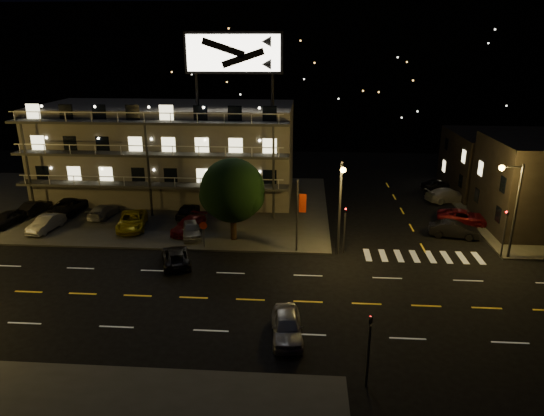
# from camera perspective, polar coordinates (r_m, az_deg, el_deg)

# --- Properties ---
(ground) EXTENTS (140.00, 140.00, 0.00)m
(ground) POSITION_cam_1_polar(r_m,az_deg,el_deg) (34.53, -5.92, -10.57)
(ground) COLOR black
(ground) RESTS_ON ground
(curb_nw) EXTENTS (44.00, 24.00, 0.15)m
(curb_nw) POSITION_cam_1_polar(r_m,az_deg,el_deg) (55.93, -16.68, 0.45)
(curb_nw) COLOR #373835
(curb_nw) RESTS_ON ground
(curb_ne) EXTENTS (16.00, 24.00, 0.15)m
(curb_ne) POSITION_cam_1_polar(r_m,az_deg,el_deg) (57.78, 28.80, -0.55)
(curb_ne) COLOR #373835
(curb_ne) RESTS_ON ground
(motel) EXTENTS (28.00, 13.80, 18.10)m
(motel) POSITION_cam_1_polar(r_m,az_deg,el_deg) (56.90, -11.98, 6.64)
(motel) COLOR gray
(motel) RESTS_ON ground
(side_bldg_back) EXTENTS (14.06, 12.00, 7.00)m
(side_bldg_back) POSITION_cam_1_polar(r_m,az_deg,el_deg) (63.98, 26.44, 4.70)
(side_bldg_back) COLOR black
(side_bldg_back) RESTS_ON ground
(hill_backdrop) EXTENTS (120.00, 25.00, 24.00)m
(hill_backdrop) POSITION_cam_1_polar(r_m,az_deg,el_deg) (99.23, -2.74, 15.62)
(hill_backdrop) COLOR black
(hill_backdrop) RESTS_ON ground
(streetlight_nc) EXTENTS (0.44, 1.92, 8.00)m
(streetlight_nc) POSITION_cam_1_polar(r_m,az_deg,el_deg) (39.50, 8.06, 1.03)
(streetlight_nc) COLOR #2D2D30
(streetlight_nc) RESTS_ON ground
(streetlight_ne) EXTENTS (1.92, 0.44, 8.00)m
(streetlight_ne) POSITION_cam_1_polar(r_m,az_deg,el_deg) (43.04, 26.45, 0.69)
(streetlight_ne) COLOR #2D2D30
(streetlight_ne) RESTS_ON ground
(signal_nw) EXTENTS (0.20, 0.27, 4.60)m
(signal_nw) POSITION_cam_1_polar(r_m,az_deg,el_deg) (40.84, 8.56, -1.95)
(signal_nw) COLOR #2D2D30
(signal_nw) RESTS_ON ground
(signal_sw) EXTENTS (0.20, 0.27, 4.60)m
(signal_sw) POSITION_cam_1_polar(r_m,az_deg,el_deg) (25.71, 11.35, -15.38)
(signal_sw) COLOR #2D2D30
(signal_sw) RESTS_ON ground
(signal_ne) EXTENTS (0.27, 0.20, 4.60)m
(signal_ne) POSITION_cam_1_polar(r_m,az_deg,el_deg) (43.88, 25.74, -2.20)
(signal_ne) COLOR #2D2D30
(signal_ne) RESTS_ON ground
(banner_north) EXTENTS (0.83, 0.16, 6.40)m
(banner_north) POSITION_cam_1_polar(r_m,az_deg,el_deg) (40.32, 3.08, -0.74)
(banner_north) COLOR #2D2D30
(banner_north) RESTS_ON ground
(stop_sign) EXTENTS (0.91, 0.11, 2.61)m
(stop_sign) POSITION_cam_1_polar(r_m,az_deg,el_deg) (41.97, -8.07, -2.61)
(stop_sign) COLOR #2D2D30
(stop_sign) RESTS_ON ground
(tree) EXTENTS (5.90, 5.68, 7.43)m
(tree) POSITION_cam_1_polar(r_m,az_deg,el_deg) (42.53, -4.73, 1.87)
(tree) COLOR black
(tree) RESTS_ON curb_nw
(lot_car_0) EXTENTS (2.24, 4.28, 1.39)m
(lot_car_0) POSITION_cam_1_polar(r_m,az_deg,el_deg) (53.39, -28.85, -1.12)
(lot_car_0) COLOR black
(lot_car_0) RESTS_ON curb_nw
(lot_car_1) EXTENTS (2.08, 4.45, 1.41)m
(lot_car_1) POSITION_cam_1_polar(r_m,az_deg,el_deg) (50.31, -25.05, -1.64)
(lot_car_1) COLOR gray
(lot_car_1) RESTS_ON curb_nw
(lot_car_2) EXTENTS (3.54, 5.76, 1.49)m
(lot_car_2) POSITION_cam_1_polar(r_m,az_deg,el_deg) (48.00, -16.16, -1.46)
(lot_car_2) COLOR gold
(lot_car_2) RESTS_ON curb_nw
(lot_car_3) EXTENTS (3.05, 4.89, 1.32)m
(lot_car_3) POSITION_cam_1_polar(r_m,az_deg,el_deg) (45.97, -9.77, -1.98)
(lot_car_3) COLOR #5D0D14
(lot_car_3) RESTS_ON curb_nw
(lot_car_4) EXTENTS (2.81, 4.41, 1.40)m
(lot_car_4) POSITION_cam_1_polar(r_m,az_deg,el_deg) (44.83, -9.52, -2.45)
(lot_car_4) COLOR gray
(lot_car_4) RESTS_ON curb_nw
(lot_car_5) EXTENTS (1.95, 4.06, 1.28)m
(lot_car_5) POSITION_cam_1_polar(r_m,az_deg,el_deg) (56.06, -26.09, 0.11)
(lot_car_5) COLOR black
(lot_car_5) RESTS_ON curb_nw
(lot_car_6) EXTENTS (2.91, 5.68, 1.54)m
(lot_car_6) POSITION_cam_1_polar(r_m,az_deg,el_deg) (54.85, -22.59, 0.35)
(lot_car_6) COLOR black
(lot_car_6) RESTS_ON curb_nw
(lot_car_7) EXTENTS (2.34, 4.58, 1.27)m
(lot_car_7) POSITION_cam_1_polar(r_m,az_deg,el_deg) (52.09, -19.18, -0.32)
(lot_car_7) COLOR gray
(lot_car_7) RESTS_ON curb_nw
(lot_car_8) EXTENTS (1.93, 4.16, 1.38)m
(lot_car_8) POSITION_cam_1_polar(r_m,az_deg,el_deg) (49.93, -9.87, -0.27)
(lot_car_8) COLOR black
(lot_car_8) RESTS_ON curb_nw
(lot_car_9) EXTENTS (2.07, 4.56, 1.45)m
(lot_car_9) POSITION_cam_1_polar(r_m,az_deg,el_deg) (49.54, -4.33, -0.14)
(lot_car_9) COLOR #5D0D14
(lot_car_9) RESTS_ON curb_nw
(side_car_0) EXTENTS (4.68, 2.42, 1.47)m
(side_car_0) POSITION_cam_1_polar(r_m,az_deg,el_deg) (47.44, 20.62, -2.39)
(side_car_0) COLOR black
(side_car_0) RESTS_ON ground
(side_car_1) EXTENTS (5.46, 3.50, 1.40)m
(side_car_1) POSITION_cam_1_polar(r_m,az_deg,el_deg) (51.29, 21.63, -1.00)
(side_car_1) COLOR #5D0D14
(side_car_1) RESTS_ON ground
(side_car_2) EXTENTS (5.67, 3.58, 1.53)m
(side_car_2) POSITION_cam_1_polar(r_m,az_deg,el_deg) (57.93, 20.05, 1.43)
(side_car_2) COLOR gray
(side_car_2) RESTS_ON ground
(side_car_3) EXTENTS (4.23, 2.63, 1.34)m
(side_car_3) POSITION_cam_1_polar(r_m,az_deg,el_deg) (62.27, 18.94, 2.62)
(side_car_3) COLOR black
(side_car_3) RESTS_ON ground
(road_car_east) EXTENTS (2.19, 4.61, 1.52)m
(road_car_east) POSITION_cam_1_polar(r_m,az_deg,el_deg) (29.99, 1.76, -13.69)
(road_car_east) COLOR gray
(road_car_east) RESTS_ON ground
(road_car_west) EXTENTS (3.49, 5.05, 1.28)m
(road_car_west) POSITION_cam_1_polar(r_m,az_deg,el_deg) (39.90, -11.25, -5.61)
(road_car_west) COLOR black
(road_car_west) RESTS_ON ground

